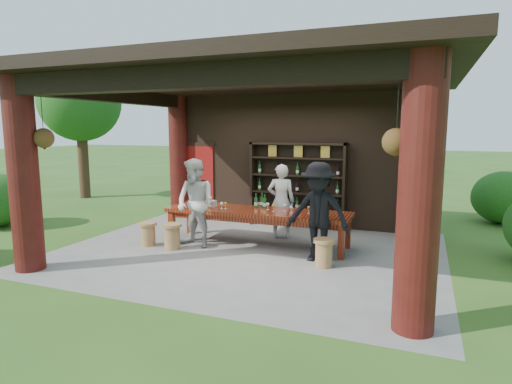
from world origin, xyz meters
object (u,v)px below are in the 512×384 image
(stool_near_right, at_px, (324,252))
(host, at_px, (281,201))
(napkin_basket, at_px, (210,204))
(guest_man, at_px, (318,212))
(tasting_table, at_px, (257,215))
(stool_far_left, at_px, (148,233))
(guest_woman, at_px, (196,203))
(stool_near_left, at_px, (172,236))
(wine_shelf, at_px, (297,185))

(stool_near_right, xyz_separation_m, host, (-1.36, 1.69, 0.57))
(napkin_basket, bearing_deg, host, 30.24)
(host, distance_m, guest_man, 1.82)
(tasting_table, relative_size, napkin_basket, 15.07)
(tasting_table, distance_m, napkin_basket, 1.11)
(host, bearing_deg, stool_far_left, 18.44)
(tasting_table, distance_m, stool_far_left, 2.33)
(tasting_table, distance_m, stool_near_right, 1.91)
(guest_woman, xyz_separation_m, guest_man, (2.59, -0.05, 0.00))
(host, bearing_deg, stool_near_left, 27.59)
(wine_shelf, relative_size, tasting_table, 0.61)
(stool_near_left, distance_m, host, 2.52)
(stool_near_left, distance_m, napkin_basket, 1.13)
(stool_near_left, bearing_deg, stool_near_right, 0.18)
(guest_woman, height_order, guest_man, guest_man)
(guest_woman, bearing_deg, stool_near_left, -120.56)
(wine_shelf, xyz_separation_m, stool_near_left, (-1.81, -2.86, -0.78))
(stool_far_left, distance_m, napkin_basket, 1.44)
(host, bearing_deg, wine_shelf, -108.25)
(guest_man, bearing_deg, napkin_basket, 173.65)
(tasting_table, bearing_deg, stool_far_left, -157.15)
(stool_near_left, height_order, stool_far_left, stool_near_left)
(stool_near_right, relative_size, host, 0.30)
(stool_near_right, bearing_deg, guest_woman, 172.70)
(guest_woman, relative_size, napkin_basket, 7.05)
(wine_shelf, bearing_deg, guest_woman, -120.29)
(guest_man, distance_m, napkin_basket, 2.61)
(tasting_table, bearing_deg, wine_shelf, 80.74)
(wine_shelf, distance_m, guest_man, 2.79)
(stool_far_left, bearing_deg, wine_shelf, 49.17)
(stool_near_right, bearing_deg, napkin_basket, 161.84)
(stool_near_left, relative_size, stool_near_right, 1.04)
(tasting_table, height_order, guest_man, guest_man)
(guest_woman, distance_m, guest_man, 2.59)
(napkin_basket, bearing_deg, wine_shelf, 54.22)
(wine_shelf, distance_m, guest_woman, 2.89)
(wine_shelf, relative_size, napkin_basket, 9.22)
(wine_shelf, xyz_separation_m, host, (-0.04, -1.16, -0.23))
(stool_far_left, bearing_deg, guest_woman, 18.07)
(wine_shelf, relative_size, guest_man, 1.30)
(stool_near_right, bearing_deg, tasting_table, 150.27)
(guest_woman, bearing_deg, napkin_basket, 98.65)
(guest_man, relative_size, napkin_basket, 7.08)
(wine_shelf, relative_size, stool_far_left, 4.86)
(stool_near_left, relative_size, stool_far_left, 1.07)
(tasting_table, distance_m, guest_man, 1.60)
(tasting_table, height_order, stool_near_left, tasting_table)
(wine_shelf, bearing_deg, stool_far_left, -130.83)
(stool_near_left, bearing_deg, guest_woman, 45.77)
(stool_near_left, relative_size, guest_woman, 0.29)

